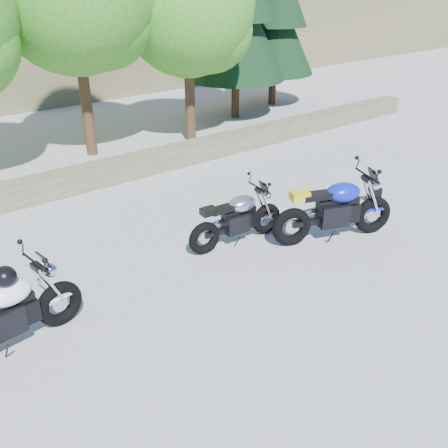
% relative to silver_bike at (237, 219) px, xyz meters
% --- Properties ---
extents(ground, '(90.00, 90.00, 0.00)m').
position_rel_silver_bike_xyz_m(ground, '(-0.83, -1.43, -0.48)').
color(ground, gray).
rests_on(ground, ground).
extents(stone_wall, '(22.00, 0.55, 0.50)m').
position_rel_silver_bike_xyz_m(stone_wall, '(-0.83, 4.07, -0.23)').
color(stone_wall, brown).
rests_on(stone_wall, ground).
extents(tree_decid_right, '(3.54, 3.54, 5.41)m').
position_rel_silver_bike_xyz_m(tree_decid_right, '(2.88, 5.51, 3.02)').
color(tree_decid_right, '#382314').
rests_on(tree_decid_right, ground).
extents(conifer_far, '(2.82, 2.82, 6.27)m').
position_rel_silver_bike_xyz_m(conifer_far, '(7.57, 7.37, 2.79)').
color(conifer_far, '#382314').
rests_on(conifer_far, ground).
extents(silver_bike, '(1.96, 0.62, 0.98)m').
position_rel_silver_bike_xyz_m(silver_bike, '(0.00, 0.00, 0.00)').
color(silver_bike, black).
rests_on(silver_bike, ground).
extents(white_bike, '(2.17, 0.69, 1.20)m').
position_rel_silver_bike_xyz_m(white_bike, '(-4.15, -0.42, 0.11)').
color(white_bike, black).
rests_on(white_bike, ground).
extents(blue_bike, '(2.28, 1.06, 1.19)m').
position_rel_silver_bike_xyz_m(blue_bike, '(1.50, -0.94, 0.10)').
color(blue_bike, black).
rests_on(blue_bike, ground).
extents(backpack, '(0.30, 0.29, 0.35)m').
position_rel_silver_bike_xyz_m(backpack, '(3.38, -0.43, -0.31)').
color(backpack, black).
rests_on(backpack, ground).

